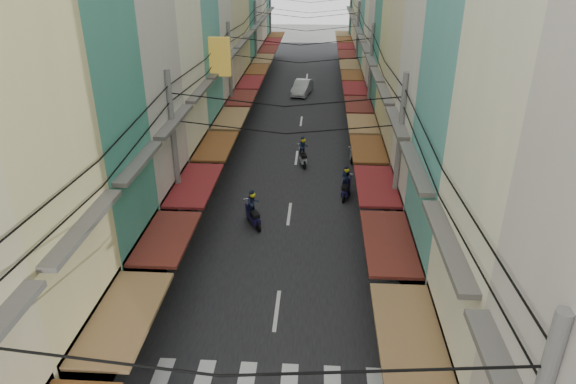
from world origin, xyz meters
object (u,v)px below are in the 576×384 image
at_px(market_umbrella, 448,265).
at_px(white_car, 302,94).
at_px(bicycle, 481,337).
at_px(traffic_sign, 450,326).

bearing_deg(market_umbrella, white_car, 101.39).
distance_m(white_car, market_umbrella, 33.12).
bearing_deg(white_car, bicycle, -67.19).
bearing_deg(bicycle, traffic_sign, 141.93).
bearing_deg(traffic_sign, market_umbrella, 78.38).
relative_size(white_car, market_umbrella, 1.83).
bearing_deg(traffic_sign, bicycle, 49.65).
bearing_deg(traffic_sign, white_car, 99.28).
bearing_deg(market_umbrella, bicycle, -41.60).
xyz_separation_m(bicycle, market_umbrella, (-1.23, 1.09, 2.30)).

